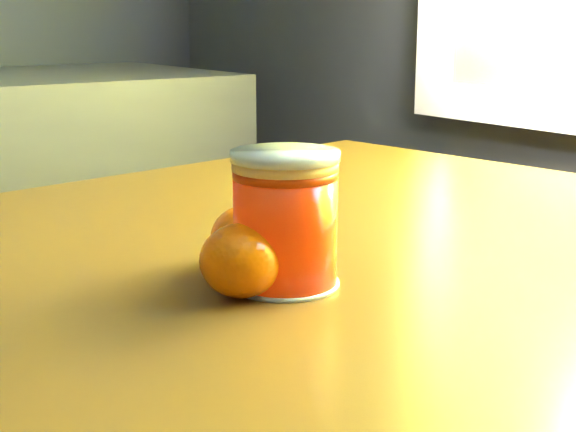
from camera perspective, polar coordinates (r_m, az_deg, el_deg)
table at (r=0.76m, az=-2.39°, el=-9.89°), size 1.18×0.90×0.82m
juice_glass at (r=0.61m, az=-0.19°, el=-0.29°), size 0.08×0.08×0.10m
orange_front at (r=0.66m, az=-2.93°, el=-1.52°), size 0.08×0.08×0.05m
orange_back at (r=0.65m, az=-1.36°, el=-1.64°), size 0.06×0.06×0.05m
orange_extra at (r=0.59m, az=-3.33°, el=-3.18°), size 0.08×0.08×0.05m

